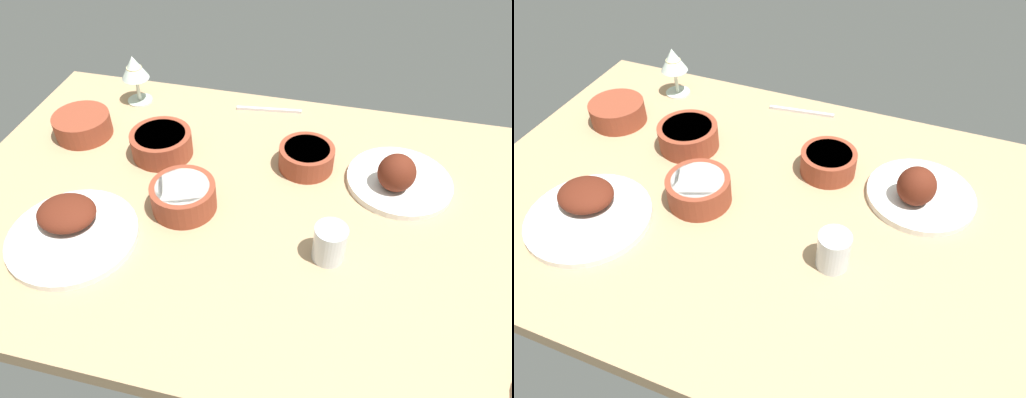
# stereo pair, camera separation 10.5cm
# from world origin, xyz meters

# --- Properties ---
(dining_table) EXTENTS (1.40, 0.90, 0.04)m
(dining_table) POSITION_xyz_m (0.00, 0.00, 0.02)
(dining_table) COLOR tan
(dining_table) RESTS_ON ground
(plate_center_main) EXTENTS (0.24, 0.24, 0.10)m
(plate_center_main) POSITION_xyz_m (-0.30, -0.14, 0.07)
(plate_center_main) COLOR silver
(plate_center_main) RESTS_ON dining_table
(plate_near_viewer) EXTENTS (0.27, 0.27, 0.06)m
(plate_near_viewer) POSITION_xyz_m (0.36, 0.17, 0.06)
(plate_near_viewer) COLOR silver
(plate_near_viewer) RESTS_ON dining_table
(bowl_cream) EXTENTS (0.14, 0.14, 0.06)m
(bowl_cream) POSITION_xyz_m (0.15, 0.04, 0.07)
(bowl_cream) COLOR brown
(bowl_cream) RESTS_ON dining_table
(bowl_soup) EXTENTS (0.15, 0.15, 0.06)m
(bowl_soup) POSITION_xyz_m (0.27, -0.13, 0.07)
(bowl_soup) COLOR brown
(bowl_soup) RESTS_ON dining_table
(bowl_pasta) EXTENTS (0.15, 0.15, 0.06)m
(bowl_pasta) POSITION_xyz_m (0.50, -0.15, 0.07)
(bowl_pasta) COLOR brown
(bowl_pasta) RESTS_ON dining_table
(bowl_potatoes) EXTENTS (0.13, 0.13, 0.06)m
(bowl_potatoes) POSITION_xyz_m (-0.09, -0.16, 0.07)
(bowl_potatoes) COLOR brown
(bowl_potatoes) RESTS_ON dining_table
(wine_glass) EXTENTS (0.08, 0.08, 0.14)m
(wine_glass) POSITION_xyz_m (0.43, -0.34, 0.14)
(wine_glass) COLOR silver
(wine_glass) RESTS_ON dining_table
(water_tumbler) EXTENTS (0.07, 0.07, 0.08)m
(water_tumbler) POSITION_xyz_m (-0.18, 0.11, 0.08)
(water_tumbler) COLOR silver
(water_tumbler) RESTS_ON dining_table
(fork_loose) EXTENTS (0.18, 0.03, 0.01)m
(fork_loose) POSITION_xyz_m (0.05, -0.38, 0.04)
(fork_loose) COLOR silver
(fork_loose) RESTS_ON dining_table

